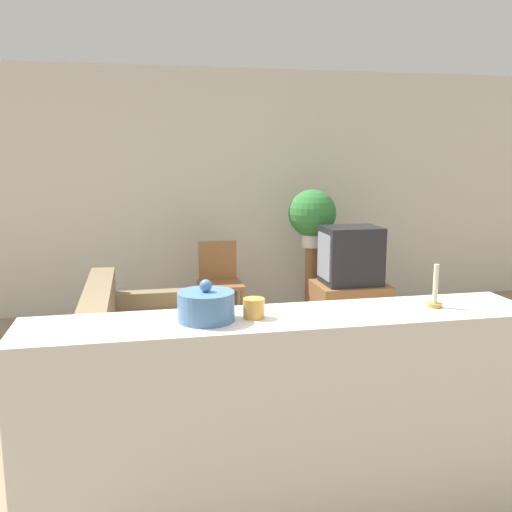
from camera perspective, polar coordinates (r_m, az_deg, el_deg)
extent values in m
plane|color=gray|center=(3.56, 0.07, -19.58)|extent=(14.00, 14.00, 0.00)
cube|color=beige|center=(6.50, -6.21, 6.45)|extent=(9.00, 0.06, 2.70)
cube|color=#847051|center=(4.63, -10.88, -9.81)|extent=(0.89, 1.60, 0.40)
cube|color=#847051|center=(4.52, -15.46, -5.35)|extent=(0.20, 1.60, 0.37)
cube|color=#847051|center=(3.93, -10.71, -12.36)|extent=(0.89, 0.16, 0.55)
cube|color=#847051|center=(5.29, -11.06, -6.41)|extent=(0.89, 0.16, 0.55)
cube|color=olive|center=(5.84, 9.33, -5.07)|extent=(0.71, 0.56, 0.49)
cube|color=#232328|center=(5.72, 9.48, 0.07)|extent=(0.55, 0.45, 0.57)
cube|color=#939EB2|center=(5.63, 6.84, -0.03)|extent=(0.02, 0.37, 0.45)
cube|color=olive|center=(5.83, -3.56, -2.90)|extent=(0.44, 0.44, 0.04)
cube|color=olive|center=(5.98, -3.87, -0.41)|extent=(0.40, 0.04, 0.40)
cylinder|color=olive|center=(5.68, -5.16, -5.72)|extent=(0.04, 0.04, 0.43)
cylinder|color=olive|center=(5.73, -1.37, -5.53)|extent=(0.04, 0.04, 0.43)
cylinder|color=olive|center=(6.04, -5.59, -4.75)|extent=(0.04, 0.04, 0.43)
cylinder|color=olive|center=(6.09, -2.02, -4.58)|extent=(0.04, 0.04, 0.43)
cylinder|color=olive|center=(6.25, 5.53, -2.60)|extent=(0.13, 0.13, 0.78)
cylinder|color=white|center=(6.17, 5.60, 1.57)|extent=(0.22, 0.22, 0.15)
sphere|color=#38843D|center=(6.13, 5.65, 4.26)|extent=(0.51, 0.51, 0.51)
cube|color=silver|center=(2.78, 2.80, -16.40)|extent=(2.36, 0.44, 1.05)
cylinder|color=#4C7AAD|center=(2.51, -5.01, -5.02)|extent=(0.25, 0.25, 0.13)
sphere|color=#4C7AAD|center=(2.49, -5.04, -2.97)|extent=(0.06, 0.06, 0.06)
cylinder|color=gold|center=(2.55, -0.22, -5.23)|extent=(0.10, 0.10, 0.09)
cylinder|color=#B7933D|center=(2.86, 17.41, -4.69)|extent=(0.07, 0.07, 0.02)
cylinder|color=beige|center=(2.84, 17.53, -2.66)|extent=(0.02, 0.02, 0.19)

